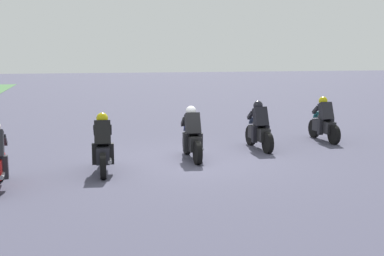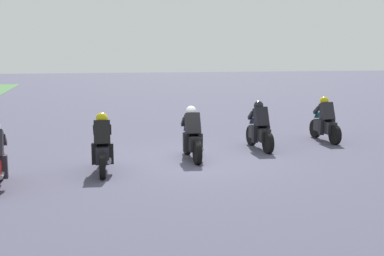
{
  "view_description": "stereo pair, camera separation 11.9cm",
  "coord_description": "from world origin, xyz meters",
  "px_view_note": "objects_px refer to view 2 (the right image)",
  "views": [
    {
      "loc": [
        -13.5,
        3.09,
        3.02
      ],
      "look_at": [
        0.09,
        -0.05,
        0.9
      ],
      "focal_mm": 46.99,
      "sensor_mm": 36.0,
      "label": 1
    },
    {
      "loc": [
        -13.52,
        2.98,
        3.02
      ],
      "look_at": [
        0.09,
        -0.05,
        0.9
      ],
      "focal_mm": 46.99,
      "sensor_mm": 36.0,
      "label": 2
    }
  ],
  "objects_px": {
    "rider_lane_a": "(325,123)",
    "rider_lane_c": "(192,137)",
    "rider_lane_d": "(103,148)",
    "rider_lane_b": "(260,129)"
  },
  "relations": [
    {
      "from": "rider_lane_a",
      "to": "rider_lane_c",
      "type": "bearing_deg",
      "value": 109.86
    },
    {
      "from": "rider_lane_a",
      "to": "rider_lane_b",
      "type": "relative_size",
      "value": 1.0
    },
    {
      "from": "rider_lane_a",
      "to": "rider_lane_d",
      "type": "bearing_deg",
      "value": 110.47
    },
    {
      "from": "rider_lane_b",
      "to": "rider_lane_c",
      "type": "relative_size",
      "value": 1.0
    },
    {
      "from": "rider_lane_a",
      "to": "rider_lane_d",
      "type": "xyz_separation_m",
      "value": [
        -2.92,
        7.61,
        0.0
      ]
    },
    {
      "from": "rider_lane_b",
      "to": "rider_lane_d",
      "type": "height_order",
      "value": "same"
    },
    {
      "from": "rider_lane_c",
      "to": "rider_lane_d",
      "type": "relative_size",
      "value": 1.0
    },
    {
      "from": "rider_lane_a",
      "to": "rider_lane_c",
      "type": "distance_m",
      "value": 5.41
    },
    {
      "from": "rider_lane_c",
      "to": "rider_lane_d",
      "type": "bearing_deg",
      "value": 112.66
    },
    {
      "from": "rider_lane_a",
      "to": "rider_lane_d",
      "type": "distance_m",
      "value": 8.15
    }
  ]
}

